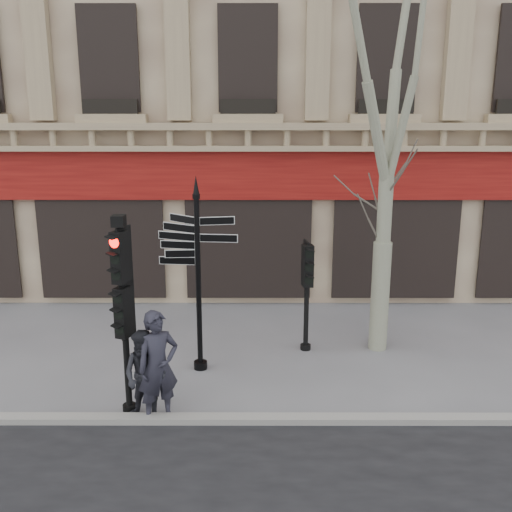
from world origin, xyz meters
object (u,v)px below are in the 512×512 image
Objects in this scene: fingerpost at (197,242)px; plane_tree at (394,35)px; pedestrian_a at (158,367)px; traffic_signal_secondary at (307,277)px; pedestrian_b at (145,376)px; traffic_signal_main at (123,291)px.

plane_tree is at bearing 30.86° from fingerpost.
fingerpost reaches higher than pedestrian_a.
traffic_signal_secondary is 1.23× the size of pedestrian_a.
pedestrian_a is 1.22× the size of pedestrian_b.
fingerpost is at bearing -165.77° from traffic_signal_secondary.
traffic_signal_secondary is at bearing -177.46° from plane_tree.
pedestrian_a is at bearing 15.44° from pedestrian_b.
plane_tree reaches higher than traffic_signal_secondary.
traffic_signal_secondary reaches higher than pedestrian_b.
traffic_signal_main reaches higher than pedestrian_b.
plane_tree is 7.84m from pedestrian_a.
traffic_signal_main is 2.18× the size of pedestrian_b.
pedestrian_b is (-0.23, 0.00, -0.18)m from pedestrian_a.
fingerpost reaches higher than traffic_signal_main.
pedestrian_a is at bearing -141.91° from traffic_signal_secondary.
traffic_signal_main is at bearing -150.22° from traffic_signal_secondary.
fingerpost is 5.68m from plane_tree.
traffic_signal_main is 1.79× the size of pedestrian_a.
fingerpost reaches higher than pedestrian_b.
traffic_signal_main is (-1.10, -1.76, -0.46)m from fingerpost.
fingerpost is 2.71m from pedestrian_a.
pedestrian_a reaches higher than pedestrian_b.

